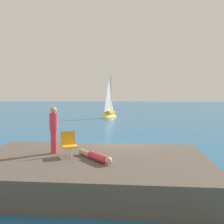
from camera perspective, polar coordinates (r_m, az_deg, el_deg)
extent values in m
plane|color=#236093|center=(11.93, 1.17, -9.97)|extent=(160.00, 160.00, 0.00)
cube|color=brown|center=(8.52, -5.12, -12.86)|extent=(7.68, 4.79, 0.84)
cube|color=brown|center=(10.66, 11.55, -11.78)|extent=(1.60, 1.64, 0.87)
cube|color=#564F47|center=(10.71, 4.14, -11.63)|extent=(1.18, 1.32, 0.78)
ellipsoid|color=yellow|center=(30.38, -0.50, -1.31)|extent=(2.11, 3.15, 1.03)
cube|color=yellow|center=(30.32, -0.50, -0.03)|extent=(1.17, 1.48, 0.34)
cylinder|color=#B7B7BC|center=(30.49, -0.25, 4.07)|extent=(0.11, 0.11, 4.67)
cylinder|color=#B2B2B7|center=(29.74, -1.10, 0.19)|extent=(0.81, 1.75, 0.09)
pyramid|color=silver|center=(30.03, -0.72, 3.71)|extent=(0.63, 1.40, 3.55)
cylinder|color=#DB384C|center=(7.91, -3.10, -10.11)|extent=(0.77, 0.84, 0.24)
cylinder|color=tan|center=(8.55, -5.81, -9.25)|extent=(0.59, 0.65, 0.18)
sphere|color=tan|center=(7.46, -0.81, -10.83)|extent=(0.22, 0.22, 0.22)
cylinder|color=#DB384C|center=(9.07, -12.92, -6.55)|extent=(0.22, 0.22, 0.80)
cylinder|color=#DB384C|center=(8.96, -13.00, -2.15)|extent=(0.28, 0.28, 0.60)
sphere|color=tan|center=(8.93, -13.04, 0.46)|extent=(0.22, 0.22, 0.22)
cube|color=orange|center=(8.49, -9.49, -7.58)|extent=(0.66, 0.68, 0.04)
cube|color=orange|center=(8.70, -9.85, -5.79)|extent=(0.50, 0.35, 0.45)
cylinder|color=silver|center=(8.33, -9.19, -9.04)|extent=(0.04, 0.04, 0.35)
cylinder|color=silver|center=(8.78, -9.82, -8.36)|extent=(0.04, 0.04, 0.35)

